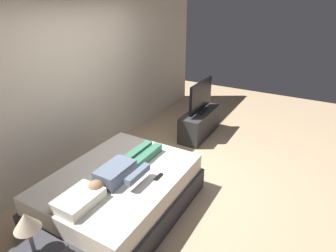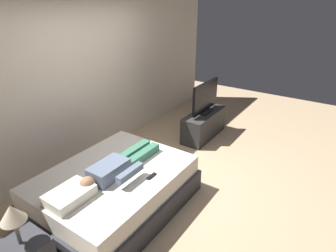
{
  "view_description": "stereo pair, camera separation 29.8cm",
  "coord_description": "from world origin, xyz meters",
  "px_view_note": "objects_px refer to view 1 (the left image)",
  "views": [
    {
      "loc": [
        -3.0,
        -1.58,
        2.54
      ],
      "look_at": [
        0.45,
        0.39,
        0.69
      ],
      "focal_mm": 30.54,
      "sensor_mm": 36.0,
      "label": 1
    },
    {
      "loc": [
        -2.85,
        -1.83,
        2.54
      ],
      "look_at": [
        0.45,
        0.39,
        0.69
      ],
      "focal_mm": 30.54,
      "sensor_mm": 36.0,
      "label": 2
    }
  ],
  "objects_px": {
    "bed": "(120,192)",
    "tv_stand": "(200,123)",
    "pillow": "(79,200)",
    "lamp": "(26,222)",
    "tv": "(201,97)",
    "person": "(123,168)",
    "remote": "(159,177)"
  },
  "relations": [
    {
      "from": "remote",
      "to": "tv",
      "type": "relative_size",
      "value": 0.17
    },
    {
      "from": "pillow",
      "to": "person",
      "type": "bearing_deg",
      "value": -5.14
    },
    {
      "from": "bed",
      "to": "lamp",
      "type": "bearing_deg",
      "value": -176.05
    },
    {
      "from": "remote",
      "to": "pillow",
      "type": "bearing_deg",
      "value": 150.47
    },
    {
      "from": "person",
      "to": "tv",
      "type": "distance_m",
      "value": 2.42
    },
    {
      "from": "tv_stand",
      "to": "lamp",
      "type": "bearing_deg",
      "value": -178.74
    },
    {
      "from": "pillow",
      "to": "remote",
      "type": "xyz_separation_m",
      "value": [
        0.82,
        -0.47,
        -0.05
      ]
    },
    {
      "from": "pillow",
      "to": "tv_stand",
      "type": "bearing_deg",
      "value": -0.1
    },
    {
      "from": "bed",
      "to": "tv",
      "type": "relative_size",
      "value": 2.18
    },
    {
      "from": "person",
      "to": "lamp",
      "type": "distance_m",
      "value": 1.31
    },
    {
      "from": "pillow",
      "to": "tv_stand",
      "type": "relative_size",
      "value": 0.44
    },
    {
      "from": "tv_stand",
      "to": "lamp",
      "type": "relative_size",
      "value": 2.62
    },
    {
      "from": "bed",
      "to": "tv_stand",
      "type": "relative_size",
      "value": 1.75
    },
    {
      "from": "lamp",
      "to": "pillow",
      "type": "bearing_deg",
      "value": 7.99
    },
    {
      "from": "lamp",
      "to": "tv_stand",
      "type": "bearing_deg",
      "value": 1.26
    },
    {
      "from": "bed",
      "to": "person",
      "type": "xyz_separation_m",
      "value": [
        0.03,
        -0.06,
        0.36
      ]
    },
    {
      "from": "bed",
      "to": "tv",
      "type": "height_order",
      "value": "tv"
    },
    {
      "from": "person",
      "to": "remote",
      "type": "relative_size",
      "value": 8.4
    },
    {
      "from": "remote",
      "to": "tv_stand",
      "type": "bearing_deg",
      "value": 11.47
    },
    {
      "from": "person",
      "to": "bed",
      "type": "bearing_deg",
      "value": 115.61
    },
    {
      "from": "pillow",
      "to": "tv",
      "type": "relative_size",
      "value": 0.55
    },
    {
      "from": "tv",
      "to": "pillow",
      "type": "bearing_deg",
      "value": 179.9
    },
    {
      "from": "bed",
      "to": "tv",
      "type": "distance_m",
      "value": 2.5
    },
    {
      "from": "bed",
      "to": "tv_stand",
      "type": "height_order",
      "value": "bed"
    },
    {
      "from": "bed",
      "to": "tv_stand",
      "type": "xyz_separation_m",
      "value": [
        2.45,
        -0.01,
        -0.01
      ]
    },
    {
      "from": "person",
      "to": "lamp",
      "type": "relative_size",
      "value": 3.0
    },
    {
      "from": "tv_stand",
      "to": "tv",
      "type": "bearing_deg",
      "value": -90.0
    },
    {
      "from": "tv_stand",
      "to": "tv",
      "type": "height_order",
      "value": "tv"
    },
    {
      "from": "lamp",
      "to": "person",
      "type": "bearing_deg",
      "value": 1.19
    },
    {
      "from": "remote",
      "to": "tv_stand",
      "type": "relative_size",
      "value": 0.14
    },
    {
      "from": "bed",
      "to": "pillow",
      "type": "xyz_separation_m",
      "value": [
        -0.64,
        0.0,
        0.34
      ]
    },
    {
      "from": "person",
      "to": "remote",
      "type": "height_order",
      "value": "person"
    }
  ]
}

